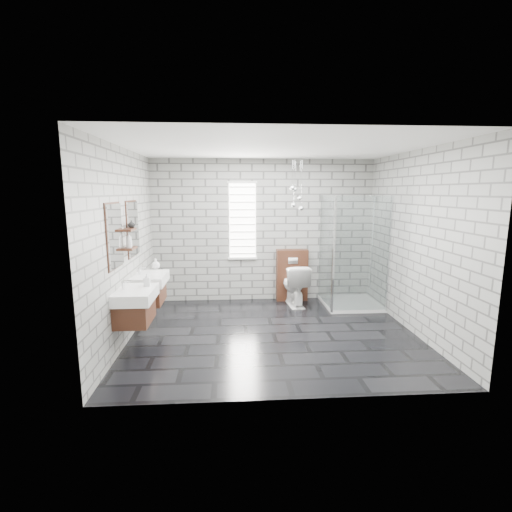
{
  "coord_description": "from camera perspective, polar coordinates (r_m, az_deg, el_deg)",
  "views": [
    {
      "loc": [
        -0.62,
        -5.25,
        2.1
      ],
      "look_at": [
        -0.24,
        0.35,
        1.12
      ],
      "focal_mm": 26.0,
      "sensor_mm": 36.0,
      "label": 1
    }
  ],
  "objects": [
    {
      "name": "window",
      "position": [
        7.06,
        -2.1,
        5.43
      ],
      "size": [
        0.56,
        0.05,
        1.48
      ],
      "color": "white",
      "rests_on": "wall_back"
    },
    {
      "name": "vanity_left",
      "position": [
        5.1,
        -18.45,
        -5.9
      ],
      "size": [
        0.47,
        0.7,
        1.57
      ],
      "color": "#482416",
      "rests_on": "wall_left"
    },
    {
      "name": "wall_left",
      "position": [
        5.51,
        -19.54,
        1.5
      ],
      "size": [
        0.02,
        3.6,
        2.7
      ],
      "primitive_type": "cube",
      "color": "#979893",
      "rests_on": "floor"
    },
    {
      "name": "wall_front",
      "position": [
        3.58,
        6.2,
        -2.28
      ],
      "size": [
        4.2,
        0.02,
        2.7
      ],
      "primitive_type": "cube",
      "color": "#979893",
      "rests_on": "floor"
    },
    {
      "name": "toilet",
      "position": [
        6.95,
        5.95,
        -4.41
      ],
      "size": [
        0.5,
        0.79,
        0.77
      ],
      "primitive_type": "imported",
      "rotation": [
        0.0,
        0.0,
        3.23
      ],
      "color": "white",
      "rests_on": "floor"
    },
    {
      "name": "soap_bottle_a",
      "position": [
        5.17,
        -16.45,
        -3.51
      ],
      "size": [
        0.09,
        0.09,
        0.18
      ],
      "primitive_type": "imported",
      "rotation": [
        0.0,
        0.0,
        0.08
      ],
      "color": "#B2B2B2",
      "rests_on": "vanity_left"
    },
    {
      "name": "wall_right",
      "position": [
        5.97,
        23.39,
        1.86
      ],
      "size": [
        0.02,
        3.6,
        2.7
      ],
      "primitive_type": "cube",
      "color": "#979893",
      "rests_on": "floor"
    },
    {
      "name": "soap_bottle_c",
      "position": [
        5.37,
        -18.97,
        2.33
      ],
      "size": [
        0.1,
        0.1,
        0.22
      ],
      "primitive_type": "imported",
      "rotation": [
        0.0,
        0.0,
        0.18
      ],
      "color": "#B2B2B2",
      "rests_on": "shelf_lower"
    },
    {
      "name": "soap_bottle_b",
      "position": [
        6.27,
        -15.18,
        -1.16
      ],
      "size": [
        0.17,
        0.17,
        0.17
      ],
      "primitive_type": "imported",
      "rotation": [
        0.0,
        0.0,
        -0.32
      ],
      "color": "#B2B2B2",
      "rests_on": "vanity_right"
    },
    {
      "name": "shelf_upper",
      "position": [
        5.42,
        -19.0,
        3.85
      ],
      "size": [
        0.14,
        0.3,
        0.03
      ],
      "primitive_type": "cube",
      "color": "#482416",
      "rests_on": "wall_left"
    },
    {
      "name": "ceiling",
      "position": [
        5.32,
        2.95,
        16.46
      ],
      "size": [
        4.2,
        3.6,
        0.02
      ],
      "primitive_type": "cube",
      "color": "white",
      "rests_on": "wall_back"
    },
    {
      "name": "vase",
      "position": [
        5.52,
        -18.62,
        4.68
      ],
      "size": [
        0.13,
        0.13,
        0.11
      ],
      "primitive_type": "imported",
      "rotation": [
        0.0,
        0.0,
        0.41
      ],
      "color": "#B2B2B2",
      "rests_on": "shelf_upper"
    },
    {
      "name": "shower_enclosure",
      "position": [
        6.96,
        13.99,
        -3.65
      ],
      "size": [
        1.0,
        1.0,
        2.03
      ],
      "color": "white",
      "rests_on": "floor"
    },
    {
      "name": "wall_back",
      "position": [
        7.13,
        1.12,
        3.87
      ],
      "size": [
        4.2,
        0.02,
        2.7
      ],
      "primitive_type": "cube",
      "color": "#979893",
      "rests_on": "floor"
    },
    {
      "name": "flush_plate",
      "position": [
        7.07,
        5.72,
        -0.74
      ],
      "size": [
        0.18,
        0.01,
        0.12
      ],
      "primitive_type": "cube",
      "color": "silver",
      "rests_on": "cistern_panel"
    },
    {
      "name": "vanity_right",
      "position": [
        5.93,
        -16.34,
        -3.6
      ],
      "size": [
        0.47,
        0.7,
        1.57
      ],
      "color": "#482416",
      "rests_on": "wall_left"
    },
    {
      "name": "shelf_lower",
      "position": [
        5.45,
        -18.85,
        1.13
      ],
      "size": [
        0.14,
        0.3,
        0.03
      ],
      "primitive_type": "cube",
      "color": "#482416",
      "rests_on": "wall_left"
    },
    {
      "name": "cistern_panel",
      "position": [
        7.23,
        5.54,
        -2.92
      ],
      "size": [
        0.6,
        0.2,
        1.0
      ],
      "primitive_type": "cube",
      "color": "#482416",
      "rests_on": "floor"
    },
    {
      "name": "pendant_cluster",
      "position": [
        6.74,
        6.23,
        8.99
      ],
      "size": [
        0.26,
        0.24,
        0.94
      ],
      "color": "silver",
      "rests_on": "ceiling"
    },
    {
      "name": "floor",
      "position": [
        5.7,
        2.7,
        -11.86
      ],
      "size": [
        4.2,
        3.6,
        0.02
      ],
      "primitive_type": "cube",
      "color": "black",
      "rests_on": "ground"
    }
  ]
}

